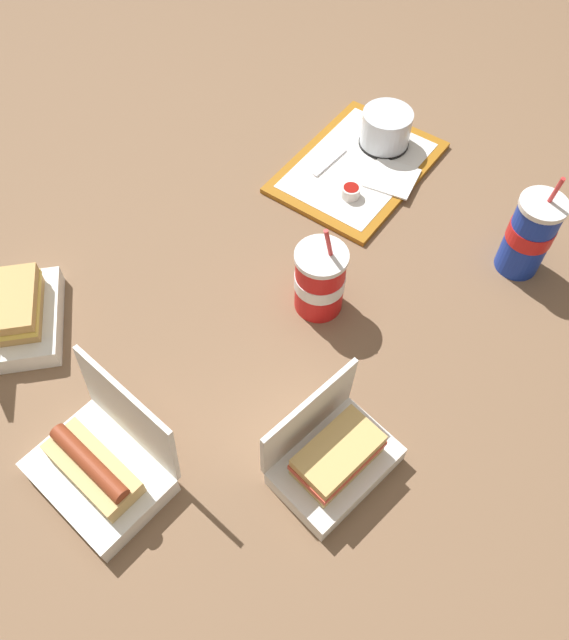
# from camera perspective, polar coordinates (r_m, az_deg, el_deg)

# --- Properties ---
(ground_plane) EXTENTS (3.20, 3.20, 0.00)m
(ground_plane) POSITION_cam_1_polar(r_m,az_deg,el_deg) (1.16, -0.35, 0.33)
(ground_plane) COLOR brown
(food_tray) EXTENTS (0.40, 0.30, 0.01)m
(food_tray) POSITION_cam_1_polar(r_m,az_deg,el_deg) (1.42, 6.71, 13.71)
(food_tray) COLOR #A56619
(food_tray) RESTS_ON ground_plane
(cake_container) EXTENTS (0.11, 0.11, 0.08)m
(cake_container) POSITION_cam_1_polar(r_m,az_deg,el_deg) (1.45, 9.24, 16.81)
(cake_container) COLOR black
(cake_container) RESTS_ON food_tray
(ketchup_cup) EXTENTS (0.04, 0.04, 0.02)m
(ketchup_cup) POSITION_cam_1_polar(r_m,az_deg,el_deg) (1.34, 6.08, 11.62)
(ketchup_cup) COLOR white
(ketchup_cup) RESTS_ON food_tray
(napkin_stack) EXTENTS (0.13, 0.13, 0.00)m
(napkin_stack) POSITION_cam_1_polar(r_m,az_deg,el_deg) (1.39, 9.81, 12.68)
(napkin_stack) COLOR white
(napkin_stack) RESTS_ON food_tray
(plastic_fork) EXTENTS (0.11, 0.02, 0.00)m
(plastic_fork) POSITION_cam_1_polar(r_m,az_deg,el_deg) (1.41, 4.18, 14.21)
(plastic_fork) COLOR white
(plastic_fork) RESTS_ON food_tray
(clamshell_hotdog_center) EXTENTS (0.17, 0.21, 0.19)m
(clamshell_hotdog_center) POSITION_cam_1_polar(r_m,az_deg,el_deg) (1.01, -16.43, -12.75)
(clamshell_hotdog_center) COLOR white
(clamshell_hotdog_center) RESTS_ON ground_plane
(clamshell_sandwich_front) EXTENTS (0.20, 0.14, 0.16)m
(clamshell_sandwich_front) POSITION_cam_1_polar(r_m,az_deg,el_deg) (0.98, 4.49, -12.41)
(clamshell_sandwich_front) COLOR white
(clamshell_sandwich_front) RESTS_ON ground_plane
(clamshell_sandwich_corner) EXTENTS (0.23, 0.24, 0.16)m
(clamshell_sandwich_corner) POSITION_cam_1_polar(r_m,az_deg,el_deg) (1.21, -23.29, 0.66)
(clamshell_sandwich_corner) COLOR white
(clamshell_sandwich_corner) RESTS_ON ground_plane
(soda_cup_center) EXTENTS (0.09, 0.09, 0.20)m
(soda_cup_center) POSITION_cam_1_polar(r_m,az_deg,el_deg) (1.12, 3.25, 3.65)
(soda_cup_center) COLOR red
(soda_cup_center) RESTS_ON ground_plane
(soda_cup_front) EXTENTS (0.09, 0.09, 0.23)m
(soda_cup_front) POSITION_cam_1_polar(r_m,az_deg,el_deg) (1.25, 21.51, 7.26)
(soda_cup_front) COLOR #1938B7
(soda_cup_front) RESTS_ON ground_plane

